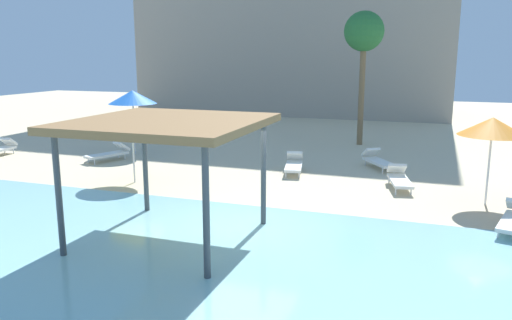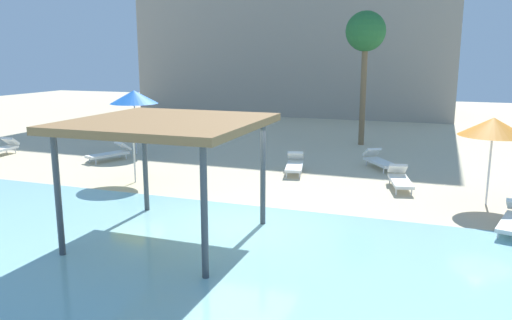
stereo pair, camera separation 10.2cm
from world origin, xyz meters
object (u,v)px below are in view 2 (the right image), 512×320
palm_tree_1 (366,35)px  shade_pavilion (167,127)px  lounge_chair_0 (111,153)px  lounge_chair_3 (400,178)px  lounge_chair_2 (295,164)px  beach_umbrella_yellow_3 (132,119)px  lounge_chair_1 (1,148)px  lounge_chair_4 (379,160)px  beach_umbrella_orange_0 (493,127)px  beach_umbrella_blue_1 (134,97)px

palm_tree_1 → shade_pavilion: bearing=-99.2°
lounge_chair_0 → lounge_chair_3: same height
shade_pavilion → lounge_chair_2: shade_pavilion is taller
shade_pavilion → beach_umbrella_yellow_3: shade_pavilion is taller
lounge_chair_1 → palm_tree_1: (14.59, 8.09, 4.97)m
lounge_chair_1 → lounge_chair_4: 16.27m
beach_umbrella_orange_0 → lounge_chair_1: beach_umbrella_orange_0 is taller
lounge_chair_2 → shade_pavilion: bearing=-18.6°
lounge_chair_0 → lounge_chair_4: same height
beach_umbrella_orange_0 → lounge_chair_0: (-14.33, 1.73, -2.00)m
beach_umbrella_blue_1 → beach_umbrella_yellow_3: 5.37m
beach_umbrella_yellow_3 → lounge_chair_2: size_ratio=1.26×
palm_tree_1 → lounge_chair_1: bearing=-151.0°
shade_pavilion → lounge_chair_0: shade_pavilion is taller
beach_umbrella_orange_0 → lounge_chair_3: bearing=155.8°
beach_umbrella_orange_0 → palm_tree_1: palm_tree_1 is taller
beach_umbrella_yellow_3 → lounge_chair_3: bearing=14.9°
beach_umbrella_yellow_3 → lounge_chair_4: 9.47m
beach_umbrella_orange_0 → palm_tree_1: bearing=118.7°
lounge_chair_4 → palm_tree_1: size_ratio=0.30×
lounge_chair_0 → lounge_chair_2: (7.86, 0.43, 0.00)m
lounge_chair_1 → lounge_chair_2: bearing=91.3°
shade_pavilion → lounge_chair_2: (0.91, 7.84, -2.40)m
beach_umbrella_yellow_3 → lounge_chair_4: bearing=33.6°
shade_pavilion → lounge_chair_3: shade_pavilion is taller
beach_umbrella_orange_0 → beach_umbrella_blue_1: 14.57m
beach_umbrella_blue_1 → shade_pavilion: bearing=-53.1°
lounge_chair_0 → lounge_chair_3: (11.77, -0.58, 0.00)m
beach_umbrella_orange_0 → beach_umbrella_yellow_3: size_ratio=1.05×
beach_umbrella_yellow_3 → lounge_chair_3: 9.23m
lounge_chair_3 → shade_pavilion: bearing=-48.2°
lounge_chair_3 → palm_tree_1: (-2.43, 7.95, 4.97)m
lounge_chair_3 → lounge_chair_2: bearing=-117.5°
lounge_chair_2 → palm_tree_1: bearing=156.0°
lounge_chair_1 → palm_tree_1: 17.40m
beach_umbrella_yellow_3 → lounge_chair_1: beach_umbrella_yellow_3 is taller
beach_umbrella_blue_1 → lounge_chair_4: (10.60, 0.60, -2.21)m
beach_umbrella_blue_1 → lounge_chair_2: bearing=-8.9°
lounge_chair_1 → palm_tree_1: size_ratio=0.30×
lounge_chair_4 → palm_tree_1: 7.29m
beach_umbrella_blue_1 → lounge_chair_1: 6.29m
beach_umbrella_blue_1 → beach_umbrella_yellow_3: (2.87, -4.53, -0.32)m
beach_umbrella_yellow_3 → lounge_chair_0: size_ratio=1.25×
lounge_chair_0 → lounge_chair_3: bearing=109.4°
beach_umbrella_yellow_3 → lounge_chair_0: bearing=136.3°
shade_pavilion → lounge_chair_4: 10.65m
beach_umbrella_blue_1 → beach_umbrella_yellow_3: beach_umbrella_blue_1 is taller
lounge_chair_1 → lounge_chair_4: same height
lounge_chair_3 → beach_umbrella_yellow_3: bearing=-88.2°
lounge_chair_3 → lounge_chair_0: bearing=-105.8°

